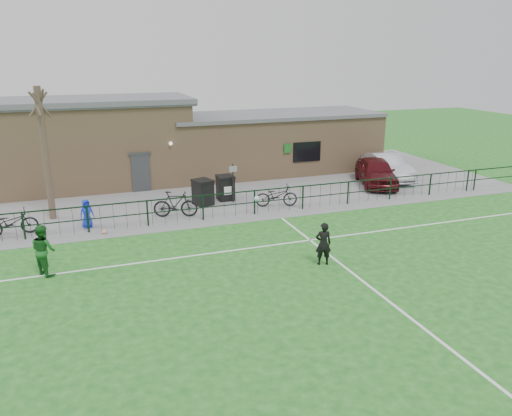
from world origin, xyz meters
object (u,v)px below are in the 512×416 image
object	(u,v)px
spectator_child	(87,214)
car_silver	(387,167)
bare_tree	(45,155)
wheelie_bin_left	(225,188)
wheelie_bin_right	(203,193)
bicycle_c	(11,223)
bicycle_e	(276,196)
bicycle_d	(175,204)
sign_post	(233,183)
car_maroon	(376,172)
outfield_player	(43,250)
ball_ground	(104,232)

from	to	relation	value
spectator_child	car_silver	bearing A→B (deg)	-8.64
bare_tree	wheelie_bin_left	size ratio (longest dim) A/B	5.03
wheelie_bin_right	bicycle_c	xyz separation A→B (m)	(-8.61, -1.64, -0.06)
bare_tree	bicycle_e	size ratio (longest dim) A/B	2.89
bicycle_d	bare_tree	bearing A→B (deg)	89.15
sign_post	bicycle_e	bearing A→B (deg)	-36.66
car_maroon	bicycle_d	xyz separation A→B (m)	(-12.06, -2.00, -0.17)
wheelie_bin_left	bare_tree	bearing A→B (deg)	-178.10
wheelie_bin_right	bicycle_c	bearing A→B (deg)	172.26
wheelie_bin_left	outfield_player	size ratio (longest dim) A/B	0.67
wheelie_bin_right	bicycle_c	distance (m)	8.77
wheelie_bin_left	outfield_player	xyz separation A→B (m)	(-8.44, -6.72, 0.28)
wheelie_bin_left	car_silver	bearing A→B (deg)	4.99
sign_post	car_silver	bearing A→B (deg)	9.14
wheelie_bin_right	car_silver	distance (m)	11.87
wheelie_bin_right	outfield_player	bearing A→B (deg)	-157.35
car_silver	spectator_child	xyz separation A→B (m)	(-17.38, -3.17, -0.13)
bicycle_d	outfield_player	distance (m)	7.21
spectator_child	car_maroon	bearing A→B (deg)	-11.22
car_maroon	outfield_player	bearing A→B (deg)	-138.98
wheelie_bin_left	ball_ground	bearing A→B (deg)	-153.03
ball_ground	bicycle_c	bearing A→B (deg)	162.56
bare_tree	car_silver	bearing A→B (deg)	4.08
spectator_child	ball_ground	xyz separation A→B (m)	(0.61, -1.10, -0.55)
bare_tree	car_maroon	distance (m)	17.60
wheelie_bin_right	spectator_child	size ratio (longest dim) A/B	0.95
wheelie_bin_left	ball_ground	size ratio (longest dim) A/B	5.55
wheelie_bin_left	wheelie_bin_right	distance (m)	1.40
spectator_child	ball_ground	distance (m)	1.37
sign_post	bicycle_d	world-z (taller)	sign_post
bare_tree	wheelie_bin_right	world-z (taller)	bare_tree
outfield_player	ball_ground	bearing A→B (deg)	-66.63
outfield_player	sign_post	bearing A→B (deg)	-89.89
wheelie_bin_left	bicycle_e	size ratio (longest dim) A/B	0.58
car_maroon	ball_ground	bearing A→B (deg)	-147.97
sign_post	bicycle_d	size ratio (longest dim) A/B	0.98
sign_post	car_maroon	distance (m)	8.86
car_silver	wheelie_bin_left	bearing A→B (deg)	-167.98
wheelie_bin_left	car_maroon	world-z (taller)	car_maroon
car_silver	bicycle_c	xyz separation A→B (m)	(-20.39, -3.13, -0.22)
bicycle_d	outfield_player	world-z (taller)	outfield_player
sign_post	ball_ground	world-z (taller)	sign_post
car_maroon	bicycle_e	size ratio (longest dim) A/B	2.22
bicycle_d	spectator_child	bearing A→B (deg)	108.72
bicycle_c	bicycle_e	bearing A→B (deg)	-95.77
bare_tree	sign_post	world-z (taller)	bare_tree
sign_post	bicycle_d	distance (m)	3.51
bicycle_e	spectator_child	world-z (taller)	spectator_child
bicycle_e	ball_ground	bearing A→B (deg)	112.37
bicycle_d	bicycle_e	xyz separation A→B (m)	(5.05, -0.01, -0.07)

